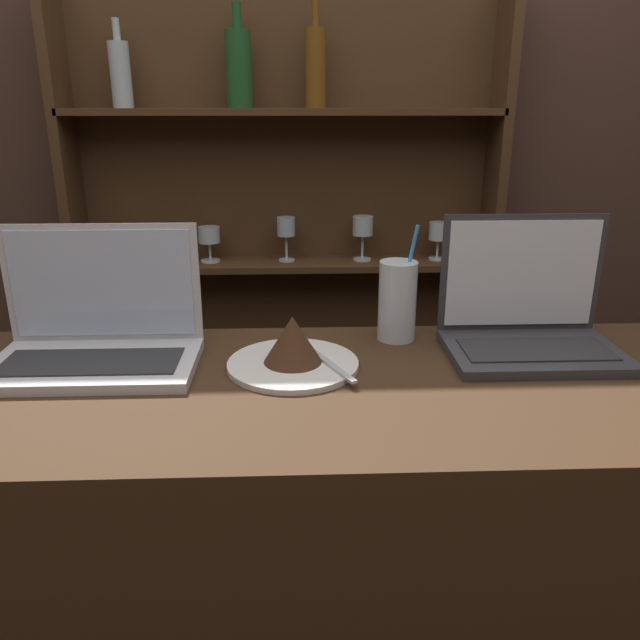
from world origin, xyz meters
The scene contains 7 objects.
bar_counter centered at (0.00, 0.27, 0.55)m, with size 2.17×0.53×1.09m.
back_wall centered at (0.00, 1.43, 1.35)m, with size 7.00×0.06×2.70m.
back_shelf centered at (-0.08, 1.35, 0.98)m, with size 1.35×0.18×1.88m.
laptop_near centered at (-0.39, 0.37, 1.15)m, with size 0.35×0.21×0.23m.
laptop_far centered at (0.38, 0.40, 1.15)m, with size 0.31×0.20×0.24m.
cake_plate centered at (-0.05, 0.33, 1.13)m, with size 0.23×0.23×0.09m.
water_glass centered at (0.15, 0.46, 1.17)m, with size 0.07×0.07×0.22m.
Camera 1 is at (-0.04, -0.66, 1.53)m, focal length 35.00 mm.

